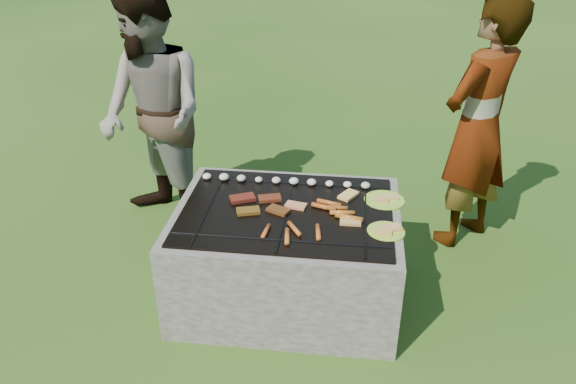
# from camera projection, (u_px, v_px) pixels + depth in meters

# --- Properties ---
(lawn) EXTENTS (60.00, 60.00, 0.00)m
(lawn) POSITION_uv_depth(u_px,v_px,m) (287.00, 293.00, 3.53)
(lawn) COLOR #204210
(lawn) RESTS_ON ground
(fire_pit) EXTENTS (1.30, 1.00, 0.62)m
(fire_pit) POSITION_uv_depth(u_px,v_px,m) (287.00, 256.00, 3.39)
(fire_pit) COLOR gray
(fire_pit) RESTS_ON ground
(mushrooms) EXTENTS (1.06, 0.06, 0.04)m
(mushrooms) POSITION_uv_depth(u_px,v_px,m) (281.00, 180.00, 3.51)
(mushrooms) COLOR #F0E5CC
(mushrooms) RESTS_ON fire_pit
(pork_slabs) EXTENTS (0.39, 0.27, 0.02)m
(pork_slabs) POSITION_uv_depth(u_px,v_px,m) (258.00, 204.00, 3.27)
(pork_slabs) COLOR maroon
(pork_slabs) RESTS_ON fire_pit
(sausages) EXTENTS (0.54, 0.49, 0.03)m
(sausages) POSITION_uv_depth(u_px,v_px,m) (320.00, 218.00, 3.12)
(sausages) COLOR #BD5B1F
(sausages) RESTS_ON fire_pit
(bread_on_grate) EXTENTS (0.44, 0.41, 0.02)m
(bread_on_grate) POSITION_uv_depth(u_px,v_px,m) (332.00, 206.00, 3.25)
(bread_on_grate) COLOR tan
(bread_on_grate) RESTS_ON fire_pit
(plate_far) EXTENTS (0.24, 0.24, 0.03)m
(plate_far) POSITION_uv_depth(u_px,v_px,m) (384.00, 200.00, 3.33)
(plate_far) COLOR #B7E637
(plate_far) RESTS_ON fire_pit
(plate_near) EXTENTS (0.25, 0.25, 0.03)m
(plate_near) POSITION_uv_depth(u_px,v_px,m) (386.00, 231.00, 3.03)
(plate_near) COLOR #C0E436
(plate_near) RESTS_ON fire_pit
(cook) EXTENTS (0.73, 0.73, 1.71)m
(cook) POSITION_uv_depth(u_px,v_px,m) (478.00, 127.00, 3.69)
(cook) COLOR gray
(cook) RESTS_ON ground
(bystander) EXTENTS (1.07, 1.06, 1.74)m
(bystander) POSITION_uv_depth(u_px,v_px,m) (153.00, 115.00, 3.83)
(bystander) COLOR gray
(bystander) RESTS_ON ground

